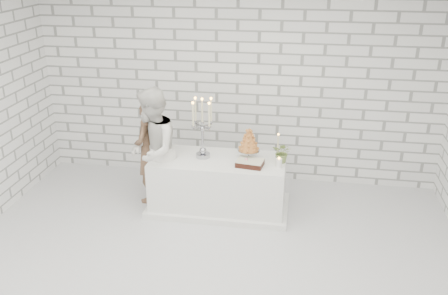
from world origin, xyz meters
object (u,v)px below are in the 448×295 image
cake_table (218,184)px  bride (153,151)px  croquembouche (249,144)px  groom (149,150)px  candelabra (202,128)px

cake_table → bride: 1.00m
croquembouche → bride: bearing=-172.6°
cake_table → groom: bearing=173.1°
bride → croquembouche: bearing=90.6°
candelabra → croquembouche: (0.62, 0.02, -0.19)m
groom → candelabra: size_ratio=1.84×
groom → candelabra: 0.89m
croquembouche → candelabra: bearing=-178.5°
groom → croquembouche: size_ratio=3.37×
bride → croquembouche: 1.29m
groom → candelabra: bearing=87.8°
bride → cake_table: bearing=90.9°
bride → croquembouche: bride is taller
cake_table → groom: size_ratio=1.17×
cake_table → groom: (-1.01, 0.12, 0.39)m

